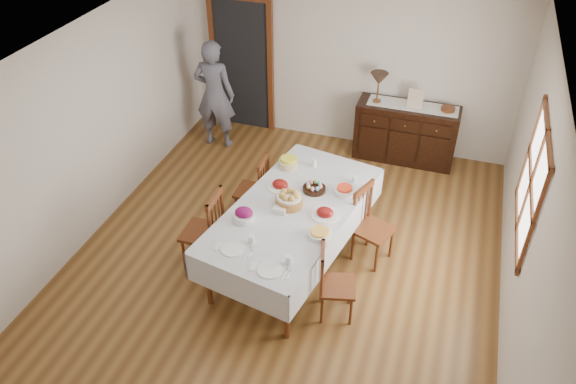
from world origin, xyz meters
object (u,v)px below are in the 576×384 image
(dining_table, at_px, (293,214))
(person, at_px, (214,91))
(sideboard, at_px, (406,133))
(chair_right_far, at_px, (370,224))
(chair_right_near, at_px, (333,282))
(chair_left_far, at_px, (255,188))
(table_lamp, at_px, (379,80))
(chair_left_near, at_px, (206,229))

(dining_table, bearing_deg, person, 142.23)
(dining_table, bearing_deg, sideboard, 82.69)
(dining_table, bearing_deg, chair_right_far, 35.29)
(dining_table, xyz_separation_m, chair_right_near, (0.64, -0.63, -0.28))
(dining_table, xyz_separation_m, chair_right_far, (0.83, 0.38, -0.24))
(chair_left_far, relative_size, person, 0.51)
(chair_right_near, height_order, chair_right_far, chair_right_far)
(sideboard, xyz_separation_m, table_lamp, (-0.48, -0.02, 0.80))
(dining_table, xyz_separation_m, person, (-1.98, 2.24, 0.18))
(chair_right_near, bearing_deg, person, 28.46)
(table_lamp, bearing_deg, chair_right_near, -86.16)
(chair_left_near, height_order, sideboard, chair_left_near)
(chair_left_far, distance_m, table_lamp, 2.47)
(chair_right_near, bearing_deg, sideboard, -18.14)
(dining_table, xyz_separation_m, sideboard, (0.89, 2.72, -0.29))
(dining_table, bearing_deg, table_lamp, 92.09)
(dining_table, distance_m, chair_left_near, 1.03)
(chair_right_near, relative_size, person, 0.49)
(chair_right_far, height_order, table_lamp, table_lamp)
(dining_table, distance_m, chair_left_far, 1.02)
(dining_table, relative_size, table_lamp, 5.69)
(chair_right_far, relative_size, table_lamp, 2.15)
(chair_right_near, relative_size, sideboard, 0.61)
(table_lamp, bearing_deg, person, -169.00)
(chair_right_far, bearing_deg, chair_left_far, 101.12)
(chair_left_near, xyz_separation_m, chair_right_near, (1.59, -0.29, -0.07))
(chair_left_near, relative_size, sideboard, 0.71)
(chair_left_near, distance_m, chair_left_far, 1.02)
(chair_right_far, relative_size, sideboard, 0.67)
(chair_right_near, height_order, sideboard, chair_right_near)
(chair_right_near, bearing_deg, dining_table, 31.57)
(chair_right_far, xyz_separation_m, sideboard, (0.06, 2.35, -0.05))
(chair_left_far, bearing_deg, chair_right_far, 79.22)
(sideboard, bearing_deg, chair_right_far, -91.54)
(dining_table, relative_size, sideboard, 1.77)
(chair_left_near, bearing_deg, chair_right_near, 78.14)
(chair_left_far, bearing_deg, dining_table, 47.39)
(chair_left_near, height_order, chair_right_near, chair_left_near)
(person, bearing_deg, dining_table, 127.91)
(chair_left_far, relative_size, chair_right_near, 1.04)
(chair_left_far, relative_size, table_lamp, 2.05)
(chair_right_far, bearing_deg, chair_right_near, -169.29)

